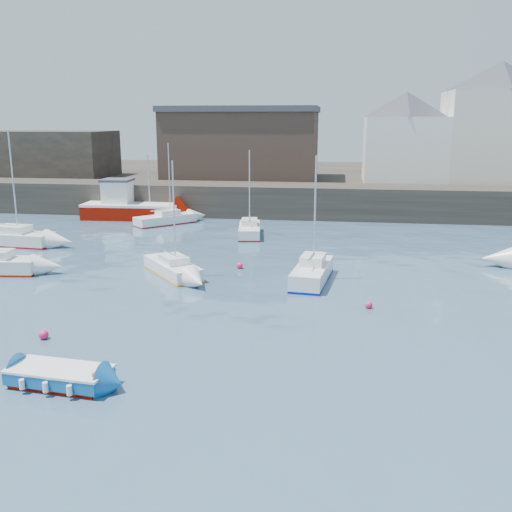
# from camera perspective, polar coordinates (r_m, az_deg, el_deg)

# --- Properties ---
(water) EXTENTS (220.00, 220.00, 0.00)m
(water) POSITION_cam_1_polar(r_m,az_deg,el_deg) (21.60, -4.64, -11.29)
(water) COLOR #2D4760
(water) RESTS_ON ground
(quay_wall) EXTENTS (90.00, 5.00, 3.00)m
(quay_wall) POSITION_cam_1_polar(r_m,az_deg,el_deg) (54.80, 3.45, 5.56)
(quay_wall) COLOR #28231E
(quay_wall) RESTS_ON ground
(land_strip) EXTENTS (90.00, 32.00, 2.80)m
(land_strip) POSITION_cam_1_polar(r_m,az_deg,el_deg) (72.64, 4.67, 7.41)
(land_strip) COLOR #28231E
(land_strip) RESTS_ON ground
(bldg_east_a) EXTENTS (13.36, 13.36, 11.80)m
(bldg_east_a) POSITION_cam_1_polar(r_m,az_deg,el_deg) (63.04, 23.01, 12.24)
(bldg_east_a) COLOR beige
(bldg_east_a) RESTS_ON land_strip
(bldg_east_d) EXTENTS (11.14, 11.14, 8.95)m
(bldg_east_d) POSITION_cam_1_polar(r_m,az_deg,el_deg) (60.97, 14.64, 11.49)
(bldg_east_d) COLOR white
(bldg_east_d) RESTS_ON land_strip
(warehouse) EXTENTS (16.40, 10.40, 7.60)m
(warehouse) POSITION_cam_1_polar(r_m,az_deg,el_deg) (63.02, -1.40, 11.28)
(warehouse) COLOR #3D2D26
(warehouse) RESTS_ON land_strip
(bldg_west) EXTENTS (14.00, 8.00, 5.00)m
(bldg_west) POSITION_cam_1_polar(r_m,az_deg,el_deg) (69.30, -20.05, 9.59)
(bldg_west) COLOR #353028
(bldg_west) RESTS_ON land_strip
(blue_dinghy) EXTENTS (3.70, 2.05, 0.68)m
(blue_dinghy) POSITION_cam_1_polar(r_m,az_deg,el_deg) (21.33, -19.04, -11.25)
(blue_dinghy) COLOR #800B00
(blue_dinghy) RESTS_ON ground
(fishing_boat) EXTENTS (9.09, 3.75, 5.93)m
(fishing_boat) POSITION_cam_1_polar(r_m,az_deg,el_deg) (54.71, -12.57, 4.87)
(fishing_boat) COLOR #800B00
(fishing_boat) RESTS_ON ground
(sailboat_b) EXTENTS (4.65, 5.15, 6.79)m
(sailboat_b) POSITION_cam_1_polar(r_m,az_deg,el_deg) (34.34, -8.34, -1.15)
(sailboat_b) COLOR white
(sailboat_b) RESTS_ON ground
(sailboat_c) EXTENTS (2.35, 5.57, 7.12)m
(sailboat_c) POSITION_cam_1_polar(r_m,az_deg,el_deg) (32.73, 5.63, -1.62)
(sailboat_c) COLOR white
(sailboat_c) RESTS_ON ground
(sailboat_e) EXTENTS (6.56, 2.57, 8.25)m
(sailboat_e) POSITION_cam_1_polar(r_m,az_deg,el_deg) (45.74, -23.25, 1.67)
(sailboat_e) COLOR white
(sailboat_e) RESTS_ON ground
(sailboat_f) EXTENTS (2.36, 5.35, 6.72)m
(sailboat_f) POSITION_cam_1_polar(r_m,az_deg,el_deg) (45.57, -0.66, 2.65)
(sailboat_f) COLOR white
(sailboat_f) RESTS_ON ground
(sailboat_h) EXTENTS (5.07, 5.17, 7.06)m
(sailboat_h) POSITION_cam_1_polar(r_m,az_deg,el_deg) (51.14, -9.02, 3.66)
(sailboat_h) COLOR white
(sailboat_h) RESTS_ON ground
(buoy_near) EXTENTS (0.41, 0.41, 0.41)m
(buoy_near) POSITION_cam_1_polar(r_m,az_deg,el_deg) (25.95, -20.44, -7.78)
(buoy_near) COLOR #FA1B57
(buoy_near) RESTS_ON ground
(buoy_mid) EXTENTS (0.36, 0.36, 0.36)m
(buoy_mid) POSITION_cam_1_polar(r_m,az_deg,el_deg) (28.69, 11.20, -5.14)
(buoy_mid) COLOR #FA1B57
(buoy_mid) RESTS_ON ground
(buoy_far) EXTENTS (0.40, 0.40, 0.40)m
(buoy_far) POSITION_cam_1_polar(r_m,az_deg,el_deg) (35.54, -1.64, -1.25)
(buoy_far) COLOR #FA1B57
(buoy_far) RESTS_ON ground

